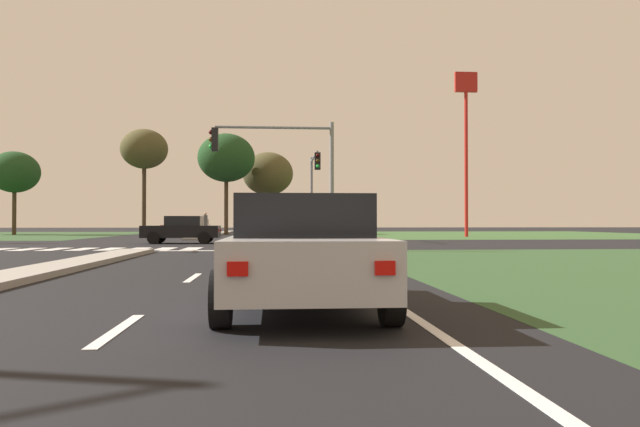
# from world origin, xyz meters

# --- Properties ---
(ground_plane) EXTENTS (200.00, 200.00, 0.00)m
(ground_plane) POSITION_xyz_m (0.00, 30.00, 0.00)
(ground_plane) COLOR black
(grass_verge_far_right) EXTENTS (35.00, 35.00, 0.01)m
(grass_verge_far_right) POSITION_xyz_m (25.50, 54.50, 0.00)
(grass_verge_far_right) COLOR #385B2D
(grass_verge_far_right) RESTS_ON ground
(median_island_near) EXTENTS (1.20, 22.00, 0.14)m
(median_island_near) POSITION_xyz_m (0.00, 11.00, 0.07)
(median_island_near) COLOR gray
(median_island_near) RESTS_ON ground
(median_island_far) EXTENTS (1.20, 36.00, 0.14)m
(median_island_far) POSITION_xyz_m (0.00, 55.00, 0.07)
(median_island_far) COLOR gray
(median_island_far) RESTS_ON ground
(lane_dash_near) EXTENTS (0.14, 2.00, 0.01)m
(lane_dash_near) POSITION_xyz_m (3.50, 5.10, 0.01)
(lane_dash_near) COLOR silver
(lane_dash_near) RESTS_ON ground
(lane_dash_second) EXTENTS (0.14, 2.00, 0.01)m
(lane_dash_second) POSITION_xyz_m (3.50, 11.10, 0.01)
(lane_dash_second) COLOR silver
(lane_dash_second) RESTS_ON ground
(lane_dash_third) EXTENTS (0.14, 2.00, 0.01)m
(lane_dash_third) POSITION_xyz_m (3.50, 17.10, 0.01)
(lane_dash_third) COLOR silver
(lane_dash_third) RESTS_ON ground
(lane_dash_fourth) EXTENTS (0.14, 2.00, 0.01)m
(lane_dash_fourth) POSITION_xyz_m (3.50, 23.10, 0.01)
(lane_dash_fourth) COLOR silver
(lane_dash_fourth) RESTS_ON ground
(edge_line_right) EXTENTS (0.14, 24.00, 0.01)m
(edge_line_right) POSITION_xyz_m (6.85, 12.00, 0.01)
(edge_line_right) COLOR silver
(edge_line_right) RESTS_ON ground
(stop_bar_near) EXTENTS (6.40, 0.50, 0.01)m
(stop_bar_near) POSITION_xyz_m (3.80, 23.00, 0.01)
(stop_bar_near) COLOR silver
(stop_bar_near) RESTS_ON ground
(crosswalk_bar_second) EXTENTS (0.70, 2.80, 0.01)m
(crosswalk_bar_second) POSITION_xyz_m (-5.25, 24.80, 0.01)
(crosswalk_bar_second) COLOR silver
(crosswalk_bar_second) RESTS_ON ground
(crosswalk_bar_third) EXTENTS (0.70, 2.80, 0.01)m
(crosswalk_bar_third) POSITION_xyz_m (-4.10, 24.80, 0.01)
(crosswalk_bar_third) COLOR silver
(crosswalk_bar_third) RESTS_ON ground
(crosswalk_bar_fourth) EXTENTS (0.70, 2.80, 0.01)m
(crosswalk_bar_fourth) POSITION_xyz_m (-2.95, 24.80, 0.01)
(crosswalk_bar_fourth) COLOR silver
(crosswalk_bar_fourth) RESTS_ON ground
(crosswalk_bar_fifth) EXTENTS (0.70, 2.80, 0.01)m
(crosswalk_bar_fifth) POSITION_xyz_m (-1.80, 24.80, 0.01)
(crosswalk_bar_fifth) COLOR silver
(crosswalk_bar_fifth) RESTS_ON ground
(crosswalk_bar_sixth) EXTENTS (0.70, 2.80, 0.01)m
(crosswalk_bar_sixth) POSITION_xyz_m (-0.65, 24.80, 0.01)
(crosswalk_bar_sixth) COLOR silver
(crosswalk_bar_sixth) RESTS_ON ground
(crosswalk_bar_seventh) EXTENTS (0.70, 2.80, 0.01)m
(crosswalk_bar_seventh) POSITION_xyz_m (0.50, 24.80, 0.01)
(crosswalk_bar_seventh) COLOR silver
(crosswalk_bar_seventh) RESTS_ON ground
(crosswalk_bar_eighth) EXTENTS (0.70, 2.80, 0.01)m
(crosswalk_bar_eighth) POSITION_xyz_m (1.65, 24.80, 0.01)
(crosswalk_bar_eighth) COLOR silver
(crosswalk_bar_eighth) RESTS_ON ground
(car_maroon_near) EXTENTS (2.00, 4.55, 1.47)m
(car_maroon_near) POSITION_xyz_m (-2.27, 45.61, 0.75)
(car_maroon_near) COLOR maroon
(car_maroon_near) RESTS_ON ground
(car_teal_second) EXTENTS (2.03, 4.50, 1.51)m
(car_teal_second) POSITION_xyz_m (5.59, 16.43, 0.78)
(car_teal_second) COLOR #19565B
(car_teal_second) RESTS_ON ground
(car_beige_third) EXTENTS (2.01, 4.43, 1.50)m
(car_beige_third) POSITION_xyz_m (-2.42, 50.91, 0.77)
(car_beige_third) COLOR #BCAD8E
(car_beige_third) RESTS_ON ground
(car_white_fifth) EXTENTS (1.95, 4.20, 1.49)m
(car_white_fifth) POSITION_xyz_m (-2.36, 61.38, 0.76)
(car_white_fifth) COLOR silver
(car_white_fifth) RESTS_ON ground
(car_black_sixth) EXTENTS (4.16, 2.10, 1.49)m
(car_black_sixth) POSITION_xyz_m (0.21, 31.64, 0.76)
(car_black_sixth) COLOR black
(car_black_sixth) RESTS_ON ground
(car_silver_seventh) EXTENTS (2.08, 4.53, 1.49)m
(car_silver_seventh) POSITION_xyz_m (5.52, 6.52, 0.76)
(car_silver_seventh) COLOR #B7B7BC
(car_silver_seventh) RESTS_ON ground
(traffic_signal_near_right) EXTENTS (5.19, 0.32, 5.34)m
(traffic_signal_near_right) POSITION_xyz_m (5.66, 23.40, 3.72)
(traffic_signal_near_right) COLOR gray
(traffic_signal_near_right) RESTS_ON ground
(traffic_signal_far_right) EXTENTS (0.32, 5.57, 5.30)m
(traffic_signal_far_right) POSITION_xyz_m (7.60, 34.49, 3.72)
(traffic_signal_far_right) COLOR gray
(traffic_signal_far_right) RESTS_ON ground
(pedestrian_at_median) EXTENTS (0.34, 0.34, 1.77)m
(pedestrian_at_median) POSITION_xyz_m (0.08, 43.98, 1.22)
(pedestrian_at_median) COLOR #232833
(pedestrian_at_median) RESTS_ON median_island_far
(fastfood_pole_sign) EXTENTS (1.80, 0.40, 13.18)m
(fastfood_pole_sign) POSITION_xyz_m (20.55, 45.19, 9.48)
(fastfood_pole_sign) COLOR red
(fastfood_pole_sign) RESTS_ON ground
(treeline_second) EXTENTS (4.49, 4.49, 7.70)m
(treeline_second) POSITION_xyz_m (-18.67, 55.76, 5.77)
(treeline_second) COLOR #423323
(treeline_second) RESTS_ON ground
(treeline_third) EXTENTS (4.47, 4.47, 10.09)m
(treeline_third) POSITION_xyz_m (-7.16, 56.85, 8.12)
(treeline_third) COLOR #423323
(treeline_third) RESTS_ON ground
(treeline_fourth) EXTENTS (5.22, 5.22, 9.28)m
(treeline_fourth) POSITION_xyz_m (0.89, 53.72, 7.04)
(treeline_fourth) COLOR #423323
(treeline_fourth) RESTS_ON ground
(treeline_fifth) EXTENTS (4.98, 4.98, 8.07)m
(treeline_fifth) POSITION_xyz_m (4.65, 57.76, 5.94)
(treeline_fifth) COLOR #423323
(treeline_fifth) RESTS_ON ground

